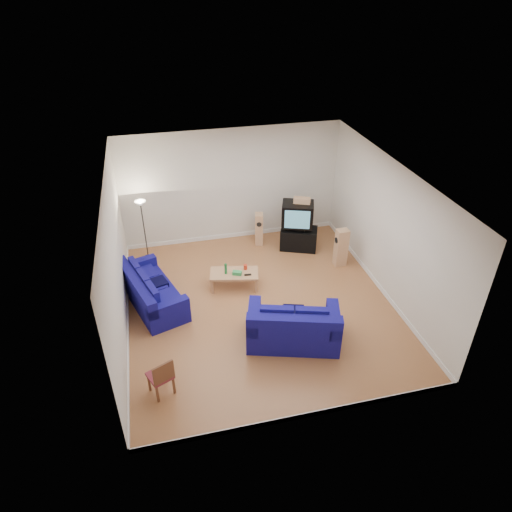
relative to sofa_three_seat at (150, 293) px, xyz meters
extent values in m
cube|color=brown|center=(2.45, -0.63, -0.31)|extent=(6.00, 6.50, 0.01)
cube|color=white|center=(2.45, -0.63, 2.89)|extent=(6.00, 6.50, 0.01)
cube|color=silver|center=(2.45, 2.62, 1.29)|extent=(6.00, 0.01, 3.20)
cube|color=silver|center=(2.45, -3.88, 1.29)|extent=(6.00, 0.01, 3.20)
cube|color=silver|center=(-0.55, -0.63, 1.29)|extent=(0.01, 6.50, 3.20)
cube|color=silver|center=(5.45, -0.63, 1.29)|extent=(0.01, 6.50, 3.20)
cube|color=white|center=(2.45, 2.61, -0.25)|extent=(6.00, 0.02, 0.12)
cube|color=white|center=(2.45, -3.87, -0.25)|extent=(6.00, 0.02, 0.12)
cube|color=white|center=(-0.54, -0.63, -0.25)|extent=(0.02, 6.50, 0.12)
cube|color=white|center=(5.44, -0.63, -0.25)|extent=(0.02, 6.50, 0.12)
cube|color=#090558|center=(0.06, 0.02, -0.10)|extent=(1.55, 2.33, 0.41)
cube|color=#090558|center=(-0.28, -0.09, 0.31)|extent=(0.87, 2.11, 0.42)
cube|color=#090558|center=(-0.24, 0.94, 0.22)|extent=(0.95, 0.49, 0.23)
cube|color=#090558|center=(0.36, -0.90, 0.22)|extent=(0.95, 0.49, 0.23)
cube|color=black|center=(0.20, 0.06, 0.20)|extent=(0.49, 0.49, 0.12)
cube|color=#090558|center=(2.83, -1.93, -0.08)|extent=(2.11, 1.55, 0.47)
cube|color=#090558|center=(2.72, -2.32, 0.39)|extent=(1.87, 0.78, 0.48)
cube|color=#090558|center=(2.05, -1.69, 0.29)|extent=(0.54, 1.08, 0.27)
cube|color=#090558|center=(3.62, -2.17, 0.29)|extent=(0.54, 1.08, 0.27)
cube|color=black|center=(2.88, -1.77, 0.27)|extent=(0.55, 0.55, 0.13)
cube|color=tan|center=(2.01, 0.20, 0.09)|extent=(1.25, 0.80, 0.05)
cube|color=tan|center=(1.44, 0.07, -0.12)|extent=(0.07, 0.07, 0.37)
cube|color=tan|center=(1.54, 0.54, -0.12)|extent=(0.07, 0.07, 0.37)
cube|color=tan|center=(2.47, -0.15, -0.12)|extent=(0.07, 0.07, 0.37)
cube|color=tan|center=(2.57, 0.32, -0.12)|extent=(0.07, 0.07, 0.37)
cylinder|color=#197233|center=(1.81, 0.21, 0.25)|extent=(0.09, 0.09, 0.27)
cube|color=green|center=(2.07, 0.11, 0.16)|extent=(0.25, 0.19, 0.09)
cylinder|color=red|center=(2.31, 0.28, 0.17)|extent=(0.11, 0.11, 0.12)
cube|color=black|center=(2.31, 0.02, 0.12)|extent=(0.17, 0.07, 0.02)
cube|color=black|center=(4.10, 1.58, -0.01)|extent=(1.12, 0.88, 0.60)
cube|color=black|center=(4.06, 1.64, 0.35)|extent=(0.61, 0.58, 0.11)
cube|color=black|center=(4.05, 1.63, 0.73)|extent=(0.99, 0.85, 0.64)
cube|color=#37697B|center=(3.94, 1.33, 0.73)|extent=(0.63, 0.24, 0.51)
cube|color=tan|center=(4.15, 1.63, 1.13)|extent=(0.47, 0.34, 0.15)
cube|color=tan|center=(3.09, 2.07, 0.16)|extent=(0.27, 0.32, 0.94)
cylinder|color=black|center=(3.06, 1.93, 0.38)|extent=(0.14, 0.05, 0.14)
cube|color=tan|center=(4.90, 0.52, 0.21)|extent=(0.31, 0.25, 1.04)
cylinder|color=black|center=(4.74, 0.52, 0.46)|extent=(0.03, 0.15, 0.15)
cylinder|color=black|center=(0.00, 2.07, -0.30)|extent=(0.22, 0.22, 0.03)
cylinder|color=black|center=(0.00, 2.07, 0.50)|extent=(0.03, 0.03, 1.57)
cone|color=white|center=(0.00, 2.07, 1.31)|extent=(0.29, 0.29, 0.13)
cube|color=brown|center=(-0.02, -2.92, -0.11)|extent=(0.05, 0.05, 0.40)
cube|color=brown|center=(-0.15, -2.62, -0.11)|extent=(0.05, 0.05, 0.40)
cube|color=brown|center=(0.28, -2.79, -0.11)|extent=(0.05, 0.05, 0.40)
cube|color=brown|center=(0.15, -2.48, -0.11)|extent=(0.05, 0.05, 0.40)
cube|color=maroon|center=(0.07, -2.70, 0.11)|extent=(0.54, 0.54, 0.06)
cube|color=brown|center=(0.14, -2.87, 0.34)|extent=(0.38, 0.20, 0.40)
camera|label=1|loc=(0.40, -8.73, 6.38)|focal=32.00mm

